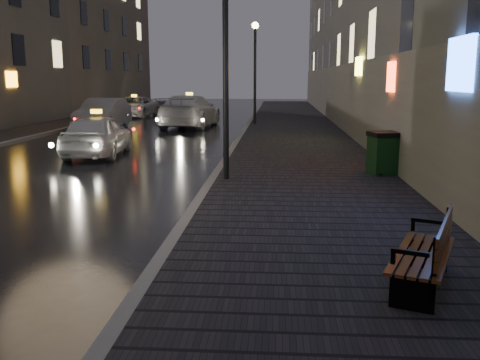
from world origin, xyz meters
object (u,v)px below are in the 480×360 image
Objects in this scene: bench at (428,253)px; trash_bin at (384,153)px; lamp_near at (226,38)px; taxi_near at (97,135)px; taxi_mid at (190,111)px; taxi_far at (134,107)px; lamp_far at (255,60)px; car_left_mid at (103,114)px.

bench is 1.64× the size of trash_bin.
lamp_near is 7.16m from taxi_near.
trash_bin is 16.04m from taxi_mid.
lamp_far is at bearing -35.79° from taxi_far.
car_left_mid is at bearing 139.20° from bench.
lamp_far is at bearing 90.00° from lamp_near.
taxi_near is 0.88× the size of car_left_mid.
trash_bin is 0.23× the size of car_left_mid.
trash_bin reaches higher than bench.
taxi_near is at bearing 143.94° from trash_bin.
car_left_mid is 4.43m from taxi_mid.
lamp_near reaches higher than car_left_mid.
taxi_mid reaches higher than car_left_mid.
bench is at bearing 120.14° from taxi_near.
lamp_far reaches higher than taxi_near.
bench is 22.86m from taxi_mid.
lamp_far is at bearing 15.84° from car_left_mid.
bench is at bearing -62.47° from car_left_mid.
lamp_far is 1.12× the size of car_left_mid.
car_left_mid is 0.81× the size of taxi_mid.
lamp_far is 4.89× the size of trash_bin.
taxi_near is 18.44m from taxi_far.
taxi_near is (-8.70, 3.61, 0.01)m from trash_bin.
taxi_far is (-0.75, 8.79, -0.11)m from car_left_mid.
taxi_far is at bearing -83.02° from taxi_near.
lamp_far is 15.79m from trash_bin.
taxi_near is 10.73m from taxi_mid.
taxi_near is (-4.75, -11.42, -2.78)m from lamp_far.
lamp_far reaches higher than taxi_mid.
bench is (3.01, -6.72, -2.91)m from lamp_near.
lamp_near is at bearing 131.73° from taxi_near.
taxi_mid reaches higher than bench.
taxi_far is (-4.96, 7.44, -0.17)m from taxi_mid.
bench is at bearing -66.09° from taxi_far.
taxi_mid is at bearing 18.00° from car_left_mid.
taxi_far reaches higher than bench.
bench is 23.17m from car_left_mid.
taxi_mid is (-3.40, 15.23, -2.64)m from lamp_near.
car_left_mid is at bearing -164.41° from lamp_far.
bench is 13.71m from taxi_near.
lamp_near is 15.82m from taxi_mid.
lamp_far reaches higher than trash_bin.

